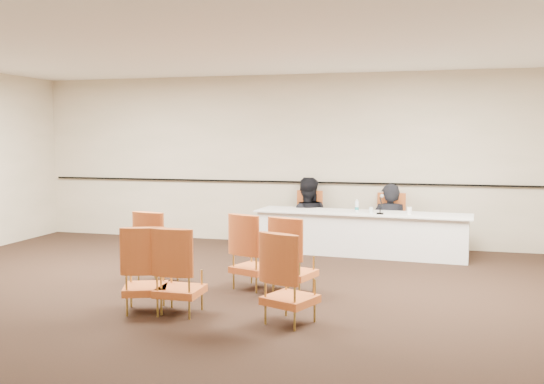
{
  "coord_description": "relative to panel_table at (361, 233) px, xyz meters",
  "views": [
    {
      "loc": [
        2.27,
        -6.53,
        1.89
      ],
      "look_at": [
        -0.16,
        2.6,
        1.04
      ],
      "focal_mm": 40.0,
      "sensor_mm": 36.0,
      "label": 1
    }
  ],
  "objects": [
    {
      "name": "aud_chair_back_right",
      "position": [
        -0.28,
        -3.86,
        0.13
      ],
      "size": [
        0.65,
        0.65,
        0.95
      ],
      "primitive_type": null,
      "rotation": [
        0.0,
        0.0,
        -0.38
      ],
      "color": "#C25C22",
      "rests_on": "ground"
    },
    {
      "name": "aud_chair_back_left",
      "position": [
        -1.9,
        -3.83,
        0.13
      ],
      "size": [
        0.65,
        0.65,
        0.95
      ],
      "primitive_type": null,
      "rotation": [
        0.0,
        0.0,
        0.37
      ],
      "color": "#C25C22",
      "rests_on": "ground"
    },
    {
      "name": "microphone",
      "position": [
        0.31,
        -0.18,
        0.5
      ],
      "size": [
        0.13,
        0.23,
        0.31
      ],
      "primitive_type": null,
      "rotation": [
        0.0,
        0.0,
        -0.07
      ],
      "color": "black",
      "rests_on": "panel_table"
    },
    {
      "name": "ceiling",
      "position": [
        -1.18,
        -3.2,
        2.66
      ],
      "size": [
        10.0,
        10.0,
        0.0
      ],
      "primitive_type": "plane",
      "rotation": [
        3.14,
        0.0,
        0.0
      ],
      "color": "white",
      "rests_on": "ground"
    },
    {
      "name": "panelist_second",
      "position": [
        -1.03,
        0.6,
        0.02
      ],
      "size": [
        0.91,
        0.77,
        1.67
      ],
      "primitive_type": "imported",
      "rotation": [
        0.0,
        0.0,
        3.32
      ],
      "color": "black",
      "rests_on": "ground"
    },
    {
      "name": "coffee_cup",
      "position": [
        0.76,
        -0.12,
        0.4
      ],
      "size": [
        0.08,
        0.08,
        0.12
      ],
      "primitive_type": "cylinder",
      "rotation": [
        0.0,
        0.0,
        -0.11
      ],
      "color": "white",
      "rests_on": "panel_table"
    },
    {
      "name": "panelist_main_chair",
      "position": [
        0.41,
        0.5,
        0.13
      ],
      "size": [
        0.53,
        0.53,
        0.95
      ],
      "primitive_type": null,
      "rotation": [
        0.0,
        0.0,
        -0.07
      ],
      "color": "#C25C22",
      "rests_on": "ground"
    },
    {
      "name": "panelist_main",
      "position": [
        0.41,
        0.5,
        -0.06
      ],
      "size": [
        0.65,
        0.46,
        1.69
      ],
      "primitive_type": "imported",
      "rotation": [
        0.0,
        0.0,
        3.24
      ],
      "color": "black",
      "rests_on": "ground"
    },
    {
      "name": "panelist_second_chair",
      "position": [
        -1.03,
        0.6,
        0.13
      ],
      "size": [
        0.53,
        0.53,
        0.95
      ],
      "primitive_type": null,
      "rotation": [
        0.0,
        0.0,
        -0.07
      ],
      "color": "#C25C22",
      "rests_on": "ground"
    },
    {
      "name": "panel_table",
      "position": [
        0.0,
        0.0,
        0.0
      ],
      "size": [
        3.49,
        1.04,
        0.69
      ],
      "primitive_type": null,
      "rotation": [
        0.0,
        0.0,
        -0.07
      ],
      "color": "white",
      "rests_on": "ground"
    },
    {
      "name": "papers",
      "position": [
        0.59,
        -0.12,
        0.35
      ],
      "size": [
        0.35,
        0.3,
        0.0
      ],
      "primitive_type": "cube",
      "rotation": [
        0.0,
        0.0,
        -0.3
      ],
      "color": "silver",
      "rests_on": "panel_table"
    },
    {
      "name": "drinking_glass",
      "position": [
        0.16,
        -0.1,
        0.39
      ],
      "size": [
        0.08,
        0.08,
        0.1
      ],
      "primitive_type": "cylinder",
      "rotation": [
        0.0,
        0.0,
        -0.28
      ],
      "color": "silver",
      "rests_on": "panel_table"
    },
    {
      "name": "water_bottle",
      "position": [
        -0.08,
        0.0,
        0.45
      ],
      "size": [
        0.07,
        0.07,
        0.21
      ],
      "primitive_type": null,
      "rotation": [
        0.0,
        0.0,
        0.14
      ],
      "color": "#187E84",
      "rests_on": "panel_table"
    },
    {
      "name": "wall_back",
      "position": [
        -1.18,
        0.8,
        1.16
      ],
      "size": [
        10.0,
        0.04,
        3.0
      ],
      "primitive_type": "cube",
      "color": "#BDB294",
      "rests_on": "ground"
    },
    {
      "name": "wall_rail",
      "position": [
        -1.18,
        0.76,
        0.76
      ],
      "size": [
        9.8,
        0.04,
        0.03
      ],
      "primitive_type": "cube",
      "color": "black",
      "rests_on": "wall_back"
    },
    {
      "name": "aud_chair_front_mid",
      "position": [
        -1.05,
        -2.56,
        0.13
      ],
      "size": [
        0.65,
        0.65,
        0.95
      ],
      "primitive_type": null,
      "rotation": [
        0.0,
        0.0,
        -0.38
      ],
      "color": "#C25C22",
      "rests_on": "ground"
    },
    {
      "name": "aud_chair_front_left",
      "position": [
        -2.34,
        -2.61,
        0.13
      ],
      "size": [
        0.58,
        0.58,
        0.95
      ],
      "primitive_type": null,
      "rotation": [
        0.0,
        0.0,
        -0.18
      ],
      "color": "#C25C22",
      "rests_on": "ground"
    },
    {
      "name": "aud_chair_front_right",
      "position": [
        -0.51,
        -2.71,
        0.13
      ],
      "size": [
        0.62,
        0.62,
        0.95
      ],
      "primitive_type": null,
      "rotation": [
        0.0,
        0.0,
        -0.29
      ],
      "color": "#C25C22",
      "rests_on": "ground"
    },
    {
      "name": "aud_chair_back_mid",
      "position": [
        -1.5,
        -3.82,
        0.13
      ],
      "size": [
        0.5,
        0.5,
        0.95
      ],
      "primitive_type": null,
      "rotation": [
        0.0,
        0.0,
        0.0
      ],
      "color": "#C25C22",
      "rests_on": "ground"
    },
    {
      "name": "floor",
      "position": [
        -1.18,
        -3.2,
        -0.34
      ],
      "size": [
        10.0,
        10.0,
        0.0
      ],
      "primitive_type": "plane",
      "color": "black",
      "rests_on": "ground"
    }
  ]
}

